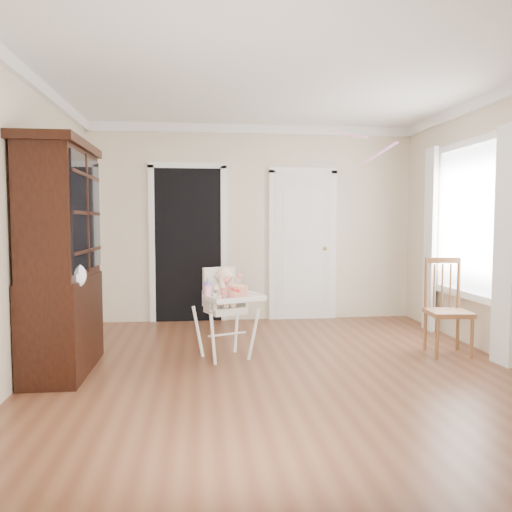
{
  "coord_description": "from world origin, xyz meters",
  "views": [
    {
      "loc": [
        -0.74,
        -4.42,
        1.38
      ],
      "look_at": [
        -0.19,
        0.44,
        1.04
      ],
      "focal_mm": 35.0,
      "sensor_mm": 36.0,
      "label": 1
    }
  ],
  "objects": [
    {
      "name": "floor",
      "position": [
        0.0,
        0.0,
        0.0
      ],
      "size": [
        5.0,
        5.0,
        0.0
      ],
      "primitive_type": "plane",
      "color": "brown",
      "rests_on": "ground"
    },
    {
      "name": "ceiling",
      "position": [
        0.0,
        0.0,
        2.7
      ],
      "size": [
        5.0,
        5.0,
        0.0
      ],
      "primitive_type": "plane",
      "rotation": [
        3.14,
        0.0,
        0.0
      ],
      "color": "white",
      "rests_on": "wall_back"
    },
    {
      "name": "wall_back",
      "position": [
        0.0,
        2.5,
        1.35
      ],
      "size": [
        4.5,
        0.0,
        4.5
      ],
      "primitive_type": "plane",
      "rotation": [
        1.57,
        0.0,
        0.0
      ],
      "color": "beige",
      "rests_on": "floor"
    },
    {
      "name": "wall_left",
      "position": [
        -2.25,
        0.0,
        1.35
      ],
      "size": [
        0.0,
        5.0,
        5.0
      ],
      "primitive_type": "plane",
      "rotation": [
        1.57,
        0.0,
        1.57
      ],
      "color": "beige",
      "rests_on": "floor"
    },
    {
      "name": "crown_molding",
      "position": [
        0.0,
        0.0,
        2.64
      ],
      "size": [
        4.5,
        5.0,
        0.12
      ],
      "primitive_type": null,
      "color": "white",
      "rests_on": "ceiling"
    },
    {
      "name": "doorway",
      "position": [
        -0.9,
        2.48,
        1.11
      ],
      "size": [
        1.06,
        0.05,
        2.22
      ],
      "color": "black",
      "rests_on": "wall_back"
    },
    {
      "name": "closet_door",
      "position": [
        0.7,
        2.48,
        1.02
      ],
      "size": [
        0.96,
        0.09,
        2.13
      ],
      "color": "white",
      "rests_on": "wall_back"
    },
    {
      "name": "window_right",
      "position": [
        2.18,
        0.8,
        1.29
      ],
      "size": [
        0.13,
        1.84,
        2.3
      ],
      "color": "white",
      "rests_on": "wall_right"
    },
    {
      "name": "high_chair",
      "position": [
        -0.49,
        0.54,
        0.58
      ],
      "size": [
        0.72,
        0.8,
        0.93
      ],
      "rotation": [
        0.0,
        0.0,
        0.37
      ],
      "color": "white",
      "rests_on": "floor"
    },
    {
      "name": "baby",
      "position": [
        -0.5,
        0.56,
        0.71
      ],
      "size": [
        0.31,
        0.23,
        0.42
      ],
      "rotation": [
        0.0,
        0.0,
        0.37
      ],
      "color": "beige",
      "rests_on": "high_chair"
    },
    {
      "name": "cake",
      "position": [
        -0.38,
        0.34,
        0.7
      ],
      "size": [
        0.25,
        0.25,
        0.12
      ],
      "color": "silver",
      "rests_on": "high_chair"
    },
    {
      "name": "sippy_cup",
      "position": [
        -0.67,
        0.36,
        0.73
      ],
      "size": [
        0.08,
        0.08,
        0.2
      ],
      "rotation": [
        0.0,
        0.0,
        0.37
      ],
      "color": "#FD9ABD",
      "rests_on": "high_chair"
    },
    {
      "name": "china_cabinet",
      "position": [
        -1.99,
        0.26,
        1.05
      ],
      "size": [
        0.55,
        1.24,
        2.09
      ],
      "color": "black",
      "rests_on": "floor"
    },
    {
      "name": "dining_chair",
      "position": [
        1.81,
        0.45,
        0.46
      ],
      "size": [
        0.45,
        0.45,
        1.0
      ],
      "rotation": [
        0.0,
        0.0,
        -0.1
      ],
      "color": "brown",
      "rests_on": "floor"
    },
    {
      "name": "streamer",
      "position": [
        0.85,
        0.73,
        2.28
      ],
      "size": [
        0.26,
        0.44,
        0.15
      ],
      "primitive_type": null,
      "rotation": [
        0.26,
        0.0,
        0.5
      ],
      "color": "#F38CC7",
      "rests_on": "ceiling"
    }
  ]
}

